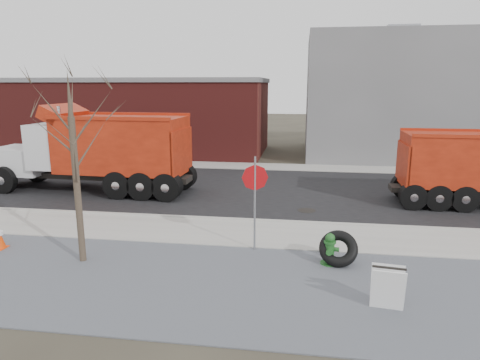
% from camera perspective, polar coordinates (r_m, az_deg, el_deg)
% --- Properties ---
extents(ground, '(120.00, 120.00, 0.00)m').
position_cam_1_polar(ground, '(14.12, -3.41, -7.35)').
color(ground, '#383328').
rests_on(ground, ground).
extents(gravel_verge, '(60.00, 5.00, 0.03)m').
position_cam_1_polar(gravel_verge, '(10.98, -7.20, -13.42)').
color(gravel_verge, gray).
rests_on(gravel_verge, ground).
extents(sidewalk, '(60.00, 2.50, 0.06)m').
position_cam_1_polar(sidewalk, '(14.34, -3.21, -6.90)').
color(sidewalk, '#9E9B93').
rests_on(sidewalk, ground).
extents(curb, '(60.00, 0.15, 0.11)m').
position_cam_1_polar(curb, '(15.54, -2.26, -5.23)').
color(curb, '#9E9B93').
rests_on(curb, ground).
extents(road, '(60.00, 9.40, 0.02)m').
position_cam_1_polar(road, '(20.06, 0.21, -1.24)').
color(road, black).
rests_on(road, ground).
extents(far_sidewalk, '(60.00, 2.00, 0.06)m').
position_cam_1_polar(far_sidewalk, '(25.59, 2.01, 1.83)').
color(far_sidewalk, '#9E9B93').
rests_on(far_sidewalk, ground).
extents(building_grey, '(12.00, 10.00, 8.00)m').
position_cam_1_polar(building_grey, '(31.62, 20.06, 10.39)').
color(building_grey, gray).
rests_on(building_grey, ground).
extents(building_brick, '(20.20, 8.20, 5.30)m').
position_cam_1_polar(building_brick, '(32.65, -14.85, 8.41)').
color(building_brick, maroon).
rests_on(building_brick, ground).
extents(bare_tree, '(3.20, 3.20, 5.20)m').
position_cam_1_polar(bare_tree, '(12.06, -21.34, 4.51)').
color(bare_tree, '#382D23').
rests_on(bare_tree, ground).
extents(fire_hydrant, '(0.51, 0.50, 0.91)m').
position_cam_1_polar(fire_hydrant, '(12.01, 11.85, -9.17)').
color(fire_hydrant, '#286928').
rests_on(fire_hydrant, ground).
extents(truck_tire, '(1.11, 0.95, 0.99)m').
position_cam_1_polar(truck_tire, '(12.05, 12.99, -8.91)').
color(truck_tire, black).
rests_on(truck_tire, ground).
extents(stop_sign, '(0.75, 0.23, 2.82)m').
position_cam_1_polar(stop_sign, '(12.30, 2.00, -1.01)').
color(stop_sign, gray).
rests_on(stop_sign, ground).
extents(sandwich_board, '(0.75, 0.53, 0.98)m').
position_cam_1_polar(sandwich_board, '(10.06, 19.09, -13.43)').
color(sandwich_board, white).
rests_on(sandwich_board, ground).
extents(dump_truck_red_b, '(9.38, 3.01, 3.90)m').
position_cam_1_polar(dump_truck_red_b, '(20.40, -18.51, 3.99)').
color(dump_truck_red_b, black).
rests_on(dump_truck_red_b, ground).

